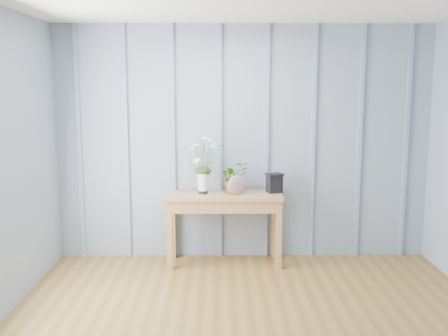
{
  "coord_description": "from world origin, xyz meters",
  "views": [
    {
      "loc": [
        -0.26,
        -3.33,
        1.88
      ],
      "look_at": [
        -0.21,
        1.94,
        1.03
      ],
      "focal_mm": 42.0,
      "sensor_mm": 36.0,
      "label": 1
    }
  ],
  "objects_px": {
    "daisy_vase": "(203,157)",
    "felt_disc_vessel": "(236,185)",
    "sideboard": "(224,205)",
    "carved_box": "(274,183)"
  },
  "relations": [
    {
      "from": "sideboard",
      "to": "carved_box",
      "type": "height_order",
      "value": "carved_box"
    },
    {
      "from": "daisy_vase",
      "to": "felt_disc_vessel",
      "type": "height_order",
      "value": "daisy_vase"
    },
    {
      "from": "sideboard",
      "to": "daisy_vase",
      "type": "height_order",
      "value": "daisy_vase"
    },
    {
      "from": "felt_disc_vessel",
      "to": "carved_box",
      "type": "height_order",
      "value": "felt_disc_vessel"
    },
    {
      "from": "daisy_vase",
      "to": "carved_box",
      "type": "xyz_separation_m",
      "value": [
        0.75,
        0.04,
        -0.28
      ]
    },
    {
      "from": "sideboard",
      "to": "carved_box",
      "type": "distance_m",
      "value": 0.58
    },
    {
      "from": "daisy_vase",
      "to": "felt_disc_vessel",
      "type": "xyz_separation_m",
      "value": [
        0.34,
        -0.08,
        -0.28
      ]
    },
    {
      "from": "sideboard",
      "to": "daisy_vase",
      "type": "relative_size",
      "value": 1.96
    },
    {
      "from": "daisy_vase",
      "to": "felt_disc_vessel",
      "type": "distance_m",
      "value": 0.45
    },
    {
      "from": "daisy_vase",
      "to": "carved_box",
      "type": "height_order",
      "value": "daisy_vase"
    }
  ]
}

